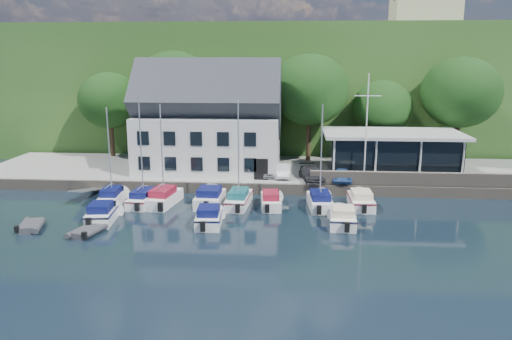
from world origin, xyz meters
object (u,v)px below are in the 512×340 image
object	(u,v)px
car_dgrey	(312,174)
boat_r2_4	(343,216)
car_white	(283,170)
boat_r1_7	(361,199)
dinghy_0	(31,225)
boat_r1_4	(238,154)
boat_r2_2	(209,215)
car_blue	(342,175)
boat_r1_0	(109,154)
boat_r1_3	(210,196)
club_pavilion	(391,153)
car_silver	(268,170)
flagpole	(366,129)
boat_r2_0	(102,212)
dinghy_1	(87,230)
boat_r1_1	(141,156)
boat_r1_5	(271,199)
boat_r1_6	(321,156)
harbor_building	(209,127)
boat_r1_2	(162,151)

from	to	relation	value
car_dgrey	boat_r2_4	distance (m)	9.89
car_white	boat_r2_4	world-z (taller)	car_white
boat_r1_7	dinghy_0	size ratio (longest dim) A/B	2.07
boat_r1_4	boat_r2_2	world-z (taller)	boat_r1_4
car_blue	dinghy_0	size ratio (longest dim) A/B	1.22
car_dgrey	boat_r1_0	bearing A→B (deg)	-173.16
car_blue	boat_r1_3	bearing A→B (deg)	-152.14
car_blue	club_pavilion	bearing A→B (deg)	37.80
car_silver	boat_r1_3	distance (m)	8.03
car_dgrey	flagpole	world-z (taller)	flagpole
boat_r2_0	boat_r2_4	world-z (taller)	boat_r2_0
dinghy_1	boat_r1_1	bearing A→B (deg)	91.07
boat_r2_2	boat_r2_4	xyz separation A→B (m)	(9.86, 0.61, -0.01)
boat_r1_5	boat_r2_4	bearing A→B (deg)	-43.26
boat_r1_6	boat_r2_4	bearing A→B (deg)	-75.95
flagpole	boat_r1_7	size ratio (longest dim) A/B	1.67
club_pavilion	boat_r1_6	world-z (taller)	boat_r1_6
flagpole	dinghy_1	size ratio (longest dim) A/B	3.56
harbor_building	car_white	xyz separation A→B (m)	(7.52, -2.59, -3.74)
dinghy_1	car_dgrey	bearing A→B (deg)	53.69
car_silver	dinghy_1	xyz separation A→B (m)	(-12.03, -14.24, -1.24)
car_blue	boat_r1_5	size ratio (longest dim) A/B	0.61
club_pavilion	boat_r1_2	distance (m)	22.22
boat_r2_2	dinghy_1	xyz separation A→B (m)	(-8.22, -2.65, -0.41)
car_white	car_dgrey	size ratio (longest dim) A/B	0.84
car_blue	boat_r1_3	xyz separation A→B (m)	(-11.40, -5.15, -0.81)
car_silver	boat_r1_2	bearing A→B (deg)	-149.18
boat_r1_6	boat_r1_7	size ratio (longest dim) A/B	1.50
boat_r1_0	boat_r1_7	size ratio (longest dim) A/B	1.47
boat_r1_6	dinghy_1	xyz separation A→B (m)	(-16.63, -7.57, -4.06)
boat_r1_0	dinghy_0	xyz separation A→B (m)	(-3.61, -6.67, -3.98)
car_blue	boat_r1_0	bearing A→B (deg)	-161.32
boat_r1_7	harbor_building	bearing A→B (deg)	147.41
boat_r2_2	car_silver	bearing A→B (deg)	68.16
boat_r1_2	boat_r1_7	xyz separation A→B (m)	(16.47, 0.47, -3.88)
car_white	boat_r1_1	world-z (taller)	boat_r1_1
car_silver	car_white	bearing A→B (deg)	-9.90
car_dgrey	boat_r1_5	size ratio (longest dim) A/B	0.78
boat_r1_2	boat_r1_5	size ratio (longest dim) A/B	1.64
boat_r1_2	boat_r1_3	size ratio (longest dim) A/B	1.60
boat_r2_4	dinghy_1	distance (m)	18.38
flagpole	car_dgrey	bearing A→B (deg)	175.22
flagpole	boat_r1_6	bearing A→B (deg)	-130.49
boat_r1_5	boat_r1_7	size ratio (longest dim) A/B	0.96
boat_r2_4	dinghy_1	size ratio (longest dim) A/B	1.84
car_white	club_pavilion	bearing A→B (deg)	10.44
boat_r2_0	boat_r2_2	size ratio (longest dim) A/B	1.03
boat_r2_4	dinghy_1	bearing A→B (deg)	-166.22
car_blue	boat_r2_0	xyz separation A→B (m)	(-18.83, -10.01, -0.84)
car_white	dinghy_0	size ratio (longest dim) A/B	1.31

